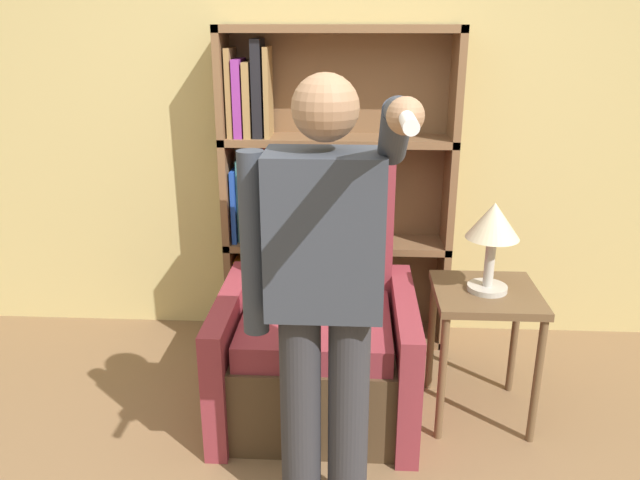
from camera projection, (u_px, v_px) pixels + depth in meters
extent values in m
cube|color=tan|center=(318.00, 98.00, 3.50)|extent=(8.00, 0.06, 2.80)
cube|color=brown|center=(228.00, 192.00, 3.52)|extent=(0.04, 0.28, 1.79)
cube|color=brown|center=(449.00, 195.00, 3.46)|extent=(0.04, 0.28, 1.79)
cube|color=brown|center=(338.00, 187.00, 3.62)|extent=(1.28, 0.01, 1.79)
cube|color=brown|center=(336.00, 333.00, 3.78)|extent=(1.28, 0.28, 0.04)
cube|color=brown|center=(337.00, 244.00, 3.59)|extent=(1.28, 0.28, 0.04)
cube|color=brown|center=(338.00, 140.00, 3.39)|extent=(1.28, 0.28, 0.04)
cube|color=brown|center=(339.00, 28.00, 3.20)|extent=(1.28, 0.28, 0.04)
cube|color=orange|center=(243.00, 293.00, 3.73)|extent=(0.05, 0.22, 0.47)
cube|color=#1E47B2|center=(252.00, 300.00, 3.74)|extent=(0.03, 0.24, 0.37)
cube|color=#1E47B2|center=(258.00, 293.00, 3.72)|extent=(0.04, 0.16, 0.46)
cube|color=white|center=(267.00, 300.00, 3.73)|extent=(0.04, 0.18, 0.37)
cube|color=black|center=(275.00, 297.00, 3.72)|extent=(0.05, 0.23, 0.42)
cube|color=#1E47B2|center=(284.00, 294.00, 3.71)|extent=(0.05, 0.21, 0.46)
cube|color=#1E47B2|center=(236.00, 204.00, 3.54)|extent=(0.03, 0.22, 0.41)
cube|color=#337070|center=(242.00, 199.00, 3.53)|extent=(0.03, 0.16, 0.47)
cube|color=black|center=(250.00, 203.00, 3.54)|extent=(0.05, 0.23, 0.43)
cube|color=red|center=(260.00, 195.00, 3.52)|extent=(0.05, 0.22, 0.53)
cube|color=red|center=(269.00, 205.00, 3.53)|extent=(0.03, 0.23, 0.41)
cube|color=#9E7A47|center=(231.00, 93.00, 3.34)|extent=(0.03, 0.21, 0.46)
cube|color=purple|center=(240.00, 98.00, 3.34)|extent=(0.04, 0.23, 0.41)
cube|color=#9E7A47|center=(249.00, 99.00, 3.34)|extent=(0.04, 0.23, 0.39)
cube|color=black|center=(259.00, 88.00, 3.32)|extent=(0.05, 0.21, 0.51)
cube|color=#9E7A47|center=(268.00, 92.00, 3.32)|extent=(0.03, 0.20, 0.47)
cube|color=#4C3823|center=(317.00, 373.00, 3.01)|extent=(0.72, 0.77, 0.41)
cube|color=maroon|center=(316.00, 328.00, 2.88)|extent=(0.68, 0.65, 0.12)
cube|color=maroon|center=(321.00, 253.00, 3.17)|extent=(0.72, 0.16, 0.98)
cube|color=maroon|center=(231.00, 353.00, 2.99)|extent=(0.10, 0.85, 0.61)
cube|color=maroon|center=(403.00, 357.00, 2.95)|extent=(0.10, 0.85, 0.61)
cylinder|color=#2D2D33|center=(301.00, 415.00, 2.30)|extent=(0.15, 0.15, 0.87)
cylinder|color=#2D2D33|center=(348.00, 417.00, 2.30)|extent=(0.15, 0.15, 0.87)
cube|color=#333842|center=(325.00, 234.00, 2.06)|extent=(0.39, 0.24, 0.55)
sphere|color=#997051|center=(325.00, 108.00, 1.93)|extent=(0.21, 0.21, 0.21)
cylinder|color=#333842|center=(253.00, 245.00, 2.09)|extent=(0.09, 0.09, 0.64)
cylinder|color=#333842|center=(394.00, 133.00, 1.83)|extent=(0.09, 0.28, 0.23)
cylinder|color=#333842|center=(401.00, 113.00, 1.57)|extent=(0.08, 0.27, 0.10)
sphere|color=#997051|center=(405.00, 116.00, 1.44)|extent=(0.09, 0.09, 0.09)
cylinder|color=white|center=(409.00, 122.00, 1.35)|extent=(0.04, 0.15, 0.04)
cube|color=brown|center=(487.00, 294.00, 2.84)|extent=(0.47, 0.47, 0.04)
cylinder|color=brown|center=(442.00, 379.00, 2.77)|extent=(0.04, 0.04, 0.61)
cylinder|color=brown|center=(537.00, 382.00, 2.75)|extent=(0.04, 0.04, 0.61)
cylinder|color=brown|center=(431.00, 335.00, 3.16)|extent=(0.04, 0.04, 0.61)
cylinder|color=brown|center=(514.00, 337.00, 3.14)|extent=(0.04, 0.04, 0.61)
cylinder|color=#B7B2A8|center=(487.00, 288.00, 2.83)|extent=(0.18, 0.18, 0.02)
cylinder|color=#B7B2A8|center=(490.00, 262.00, 2.79)|extent=(0.04, 0.04, 0.23)
cone|color=beige|center=(494.00, 220.00, 2.73)|extent=(0.24, 0.24, 0.16)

